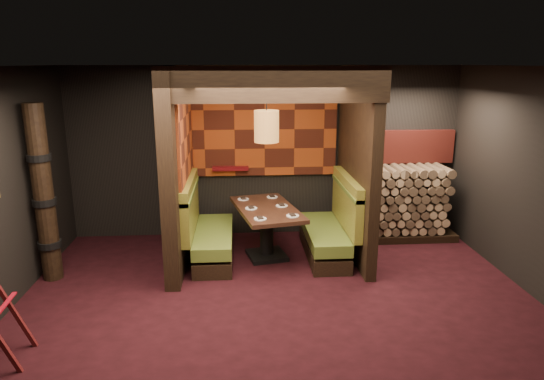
{
  "coord_description": "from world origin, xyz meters",
  "views": [
    {
      "loc": [
        -0.47,
        -5.28,
        2.89
      ],
      "look_at": [
        0.0,
        1.3,
        1.15
      ],
      "focal_mm": 32.0,
      "sensor_mm": 36.0,
      "label": 1
    }
  ],
  "objects": [
    {
      "name": "bay_front_post",
      "position": [
        1.39,
        1.96,
        1.43
      ],
      "size": [
        0.08,
        0.08,
        2.85
      ],
      "primitive_type": "cube",
      "color": "black",
      "rests_on": "floor"
    },
    {
      "name": "booth_bench_right",
      "position": [
        0.93,
        1.65,
        0.4
      ],
      "size": [
        0.68,
        1.6,
        1.14
      ],
      "color": "black",
      "rests_on": "floor"
    },
    {
      "name": "wall_front",
      "position": [
        0.0,
        -2.76,
        1.43
      ],
      "size": [
        6.5,
        0.02,
        2.85
      ],
      "primitive_type": "cube",
      "color": "black",
      "rests_on": "ground"
    },
    {
      "name": "mosaic_header",
      "position": [
        2.29,
        2.68,
        1.5
      ],
      "size": [
        1.83,
        0.1,
        0.56
      ],
      "primitive_type": "cube",
      "color": "maroon",
      "rests_on": "wall_back"
    },
    {
      "name": "totem_column",
      "position": [
        -3.05,
        1.1,
        1.19
      ],
      "size": [
        0.31,
        0.31,
        2.4
      ],
      "color": "black",
      "rests_on": "floor"
    },
    {
      "name": "firewood_stack",
      "position": [
        2.29,
        2.35,
        0.61
      ],
      "size": [
        1.73,
        0.7,
        1.22
      ],
      "color": "black",
      "rests_on": "floor"
    },
    {
      "name": "wall_back",
      "position": [
        0.0,
        2.76,
        1.43
      ],
      "size": [
        6.5,
        0.02,
        2.85
      ],
      "primitive_type": "cube",
      "color": "black",
      "rests_on": "ground"
    },
    {
      "name": "ceiling",
      "position": [
        0.0,
        0.0,
        2.86
      ],
      "size": [
        6.5,
        5.5,
        0.02
      ],
      "primitive_type": "cube",
      "color": "black",
      "rests_on": "ground"
    },
    {
      "name": "partition_right",
      "position": [
        1.3,
        1.7,
        1.43
      ],
      "size": [
        0.15,
        2.1,
        2.85
      ],
      "primitive_type": "cube",
      "color": "black",
      "rests_on": "floor"
    },
    {
      "name": "floor",
      "position": [
        0.0,
        0.0,
        -0.01
      ],
      "size": [
        6.5,
        5.5,
        0.02
      ],
      "primitive_type": "cube",
      "color": "black",
      "rests_on": "ground"
    },
    {
      "name": "lacquer_shelf",
      "position": [
        -0.6,
        2.65,
        1.18
      ],
      "size": [
        0.6,
        0.12,
        0.07
      ],
      "primitive_type": "cube",
      "color": "#5F0C11",
      "rests_on": "wall_back"
    },
    {
      "name": "tapa_side_panel",
      "position": [
        -1.23,
        1.82,
        1.85
      ],
      "size": [
        0.04,
        1.85,
        1.45
      ],
      "primitive_type": "cube",
      "color": "#9A3A14",
      "rests_on": "partition_left"
    },
    {
      "name": "place_settings",
      "position": [
        -0.06,
        1.63,
        0.81
      ],
      "size": [
        0.86,
        1.29,
        0.03
      ],
      "color": "white",
      "rests_on": "dining_table"
    },
    {
      "name": "booth_bench_left",
      "position": [
        -0.96,
        1.65,
        0.4
      ],
      "size": [
        0.68,
        1.6,
        1.14
      ],
      "color": "black",
      "rests_on": "floor"
    },
    {
      "name": "pendant_lamp",
      "position": [
        -0.06,
        1.58,
        2.01
      ],
      "size": [
        0.35,
        0.35,
        1.06
      ],
      "color": "#9A652C",
      "rests_on": "ceiling"
    },
    {
      "name": "partition_left",
      "position": [
        -1.35,
        1.65,
        1.43
      ],
      "size": [
        0.2,
        2.2,
        2.85
      ],
      "primitive_type": "cube",
      "color": "black",
      "rests_on": "floor"
    },
    {
      "name": "header_beam",
      "position": [
        -0.02,
        0.7,
        2.63
      ],
      "size": [
        2.85,
        0.18,
        0.44
      ],
      "primitive_type": "cube",
      "color": "black",
      "rests_on": "partition_left"
    },
    {
      "name": "dining_table",
      "position": [
        -0.06,
        1.63,
        0.56
      ],
      "size": [
        1.12,
        1.64,
        0.8
      ],
      "color": "black",
      "rests_on": "floor"
    },
    {
      "name": "tapa_back_panel",
      "position": [
        -0.02,
        2.71,
        1.82
      ],
      "size": [
        2.4,
        0.06,
        1.55
      ],
      "primitive_type": "cube",
      "color": "#9A3A14",
      "rests_on": "wall_back"
    }
  ]
}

